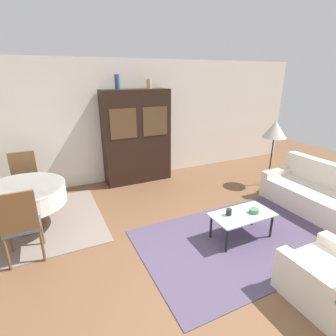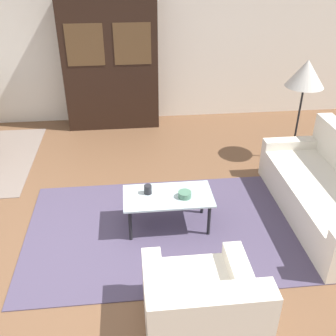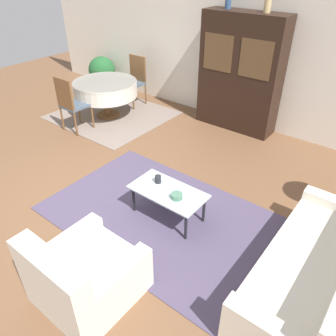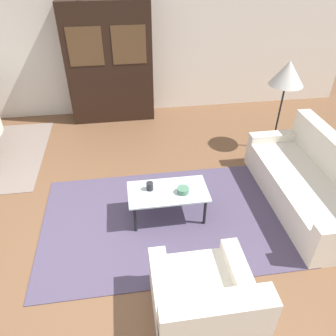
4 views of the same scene
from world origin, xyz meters
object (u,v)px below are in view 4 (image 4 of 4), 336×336
Objects in this scene: armchair at (204,306)px; display_cabinet at (110,63)px; couch at (311,185)px; coffee_table at (168,194)px; floor_lamp at (287,75)px; cup at (150,186)px; bowl at (183,190)px.

armchair is 4.46m from display_cabinet.
coffee_table is at bearing 89.95° from couch.
floor_lamp is (2.58, -1.53, 0.19)m from display_cabinet.
armchair is (-1.75, -1.43, -0.00)m from couch.
armchair reaches higher than coffee_table.
display_cabinet is 1.44× the size of floor_lamp.
coffee_table is 0.24m from cup.
armchair is 3.49m from floor_lamp.
bowl is at bearing 91.68° from couch.
armchair reaches higher than bowl.
cup is at bearing 163.82° from coffee_table.
display_cabinet is 2.93m from cup.
armchair is 1.44m from coffee_table.
couch is at bearing 1.68° from bowl.
coffee_table is (-1.86, 0.00, 0.07)m from couch.
bowl is at bearing -16.47° from coffee_table.
display_cabinet is at bearing 149.35° from floor_lamp.
armchair is at bearing 129.30° from couch.
couch is at bearing -94.37° from floor_lamp.
floor_lamp is at bearing 38.51° from bowl.
coffee_table is 2.55m from floor_lamp.
couch is 2.26m from armchair.
cup is 0.40m from bowl.
bowl is (0.79, -2.95, -0.59)m from display_cabinet.
armchair is 9.12× the size of cup.
coffee_table is at bearing -145.00° from floor_lamp.
bowl is (0.07, 1.38, 0.15)m from armchair.
floor_lamp reaches higher than couch.
floor_lamp is 2.65m from cup.
couch is at bearing -1.73° from cup.
couch is 20.55× the size of cup.
cup is (-0.31, 1.50, 0.17)m from armchair.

